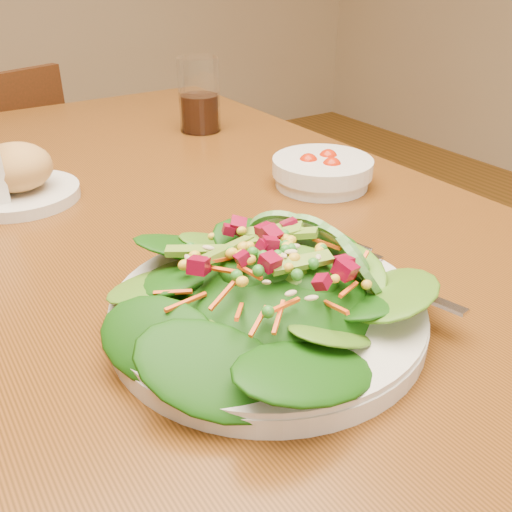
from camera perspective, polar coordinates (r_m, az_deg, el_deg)
dining_table at (r=0.85m, az=-10.38°, el=-2.44°), size 0.90×1.40×0.75m
chair_far at (r=1.76m, az=-24.22°, el=4.33°), size 0.47×0.48×0.81m
salad_plate at (r=0.56m, az=2.05°, el=-3.53°), size 0.31×0.31×0.09m
bread_plate at (r=0.90m, az=-22.76°, el=7.24°), size 0.17×0.17×0.08m
tomato_bowl at (r=0.89m, az=6.63°, el=8.41°), size 0.15×0.15×0.05m
drinking_glass at (r=1.17m, az=-5.68°, el=15.26°), size 0.08×0.08×0.14m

